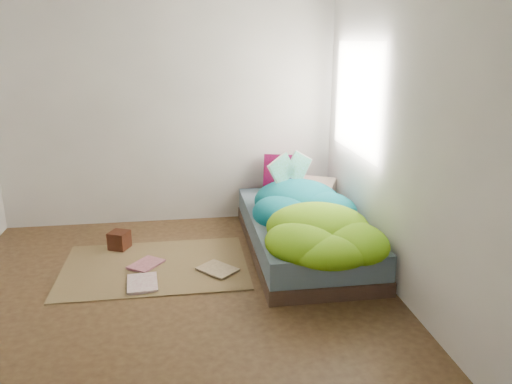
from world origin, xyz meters
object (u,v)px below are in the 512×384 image
bed (303,234)px  wooden_box (119,240)px  open_book (291,158)px  floor_book_a (127,285)px  floor_book_b (137,262)px  pillow_magenta (283,174)px

bed → wooden_box: size_ratio=12.00×
open_book → wooden_box: size_ratio=2.48×
bed → wooden_box: 1.74m
floor_book_a → bed: bearing=13.7°
floor_book_b → bed: bearing=40.6°
pillow_magenta → open_book: open_book is taller
floor_book_a → floor_book_b: size_ratio=1.15×
open_book → floor_book_a: bearing=-172.9°
pillow_magenta → open_book: 0.49m
wooden_box → bed: bearing=-9.1°
bed → floor_book_a: (-1.58, -0.52, -0.14)m
bed → pillow_magenta: 0.89m
bed → floor_book_a: bed is taller
floor_book_a → floor_book_b: bearing=79.5°
bed → open_book: open_book is taller
pillow_magenta → floor_book_b: (-1.49, -0.90, -0.52)m
pillow_magenta → floor_book_b: pillow_magenta is taller
wooden_box → floor_book_b: wooden_box is taller
bed → wooden_box: bearing=170.9°
pillow_magenta → wooden_box: size_ratio=2.41×
bed → wooden_box: (-1.72, 0.28, -0.07)m
bed → floor_book_b: bearing=-176.4°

